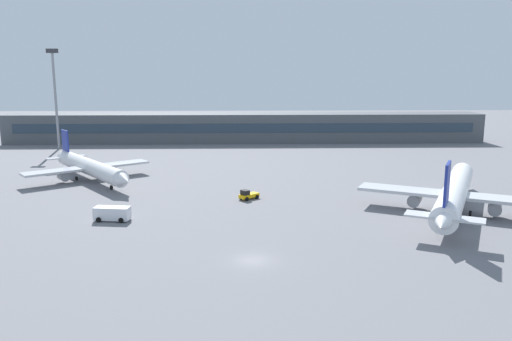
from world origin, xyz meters
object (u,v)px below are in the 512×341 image
at_px(floodlight_tower_west, 55,92).
at_px(airplane_mid, 90,167).
at_px(baggage_tug_yellow, 248,195).
at_px(service_van_white, 112,213).
at_px(airplane_near, 455,192).

bearing_deg(floodlight_tower_west, airplane_mid, -63.79).
relative_size(baggage_tug_yellow, service_van_white, 0.69).
xyz_separation_m(airplane_near, baggage_tug_yellow, (-32.53, 8.75, -2.39)).
bearing_deg(service_van_white, airplane_mid, 111.85).
bearing_deg(airplane_near, baggage_tug_yellow, 164.94).
relative_size(airplane_mid, baggage_tug_yellow, 8.35).
height_order(airplane_mid, baggage_tug_yellow, airplane_mid).
xyz_separation_m(airplane_near, airplane_mid, (-64.41, 25.18, -0.41)).
height_order(airplane_near, airplane_mid, airplane_near).
relative_size(airplane_near, airplane_mid, 1.26).
relative_size(service_van_white, floodlight_tower_west, 0.19).
bearing_deg(airplane_mid, airplane_near, -21.35).
bearing_deg(service_van_white, floodlight_tower_west, 114.54).
height_order(airplane_mid, service_van_white, airplane_mid).
bearing_deg(airplane_near, airplane_mid, 158.65).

